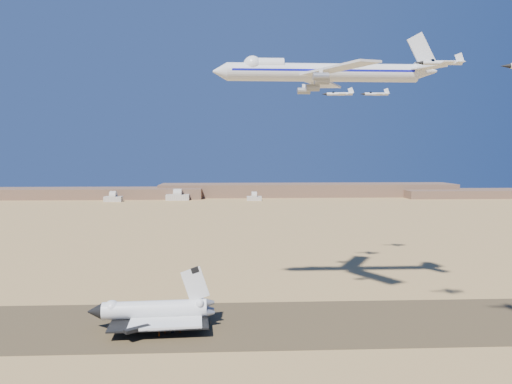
{
  "coord_description": "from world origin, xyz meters",
  "views": [
    {
      "loc": [
        10.5,
        -170.78,
        58.98
      ],
      "look_at": [
        19.33,
        8.0,
        45.73
      ],
      "focal_mm": 35.0,
      "sensor_mm": 36.0,
      "label": 1
    }
  ],
  "objects_px": {
    "crew_b": "(165,331)",
    "chase_jet_d": "(339,94)",
    "carrier_747": "(316,72)",
    "chase_jet_e": "(376,94)",
    "shuttle": "(154,312)",
    "crew_a": "(159,334)",
    "chase_jet_a": "(441,63)",
    "crew_c": "(180,330)"
  },
  "relations": [
    {
      "from": "crew_c",
      "to": "chase_jet_d",
      "type": "bearing_deg",
      "value": -84.62
    },
    {
      "from": "chase_jet_e",
      "to": "chase_jet_d",
      "type": "bearing_deg",
      "value": -135.4
    },
    {
      "from": "crew_b",
      "to": "chase_jet_a",
      "type": "height_order",
      "value": "chase_jet_a"
    },
    {
      "from": "crew_c",
      "to": "chase_jet_a",
      "type": "height_order",
      "value": "chase_jet_a"
    },
    {
      "from": "crew_b",
      "to": "crew_a",
      "type": "bearing_deg",
      "value": 137.56
    },
    {
      "from": "shuttle",
      "to": "carrier_747",
      "type": "xyz_separation_m",
      "value": [
        58.58,
        20.98,
        84.45
      ]
    },
    {
      "from": "shuttle",
      "to": "crew_c",
      "type": "xyz_separation_m",
      "value": [
        9.39,
        -5.19,
        -4.67
      ]
    },
    {
      "from": "shuttle",
      "to": "chase_jet_d",
      "type": "bearing_deg",
      "value": 35.87
    },
    {
      "from": "chase_jet_a",
      "to": "chase_jet_d",
      "type": "xyz_separation_m",
      "value": [
        -11.96,
        85.25,
        1.17
      ]
    },
    {
      "from": "carrier_747",
      "to": "shuttle",
      "type": "bearing_deg",
      "value": -160.74
    },
    {
      "from": "shuttle",
      "to": "carrier_747",
      "type": "height_order",
      "value": "carrier_747"
    },
    {
      "from": "crew_b",
      "to": "crew_c",
      "type": "height_order",
      "value": "crew_c"
    },
    {
      "from": "chase_jet_a",
      "to": "chase_jet_d",
      "type": "relative_size",
      "value": 0.98
    },
    {
      "from": "shuttle",
      "to": "chase_jet_d",
      "type": "height_order",
      "value": "chase_jet_d"
    },
    {
      "from": "carrier_747",
      "to": "chase_jet_d",
      "type": "relative_size",
      "value": 5.74
    },
    {
      "from": "crew_a",
      "to": "chase_jet_d",
      "type": "xyz_separation_m",
      "value": [
        73.66,
        72.53,
        86.45
      ]
    },
    {
      "from": "crew_b",
      "to": "chase_jet_d",
      "type": "relative_size",
      "value": 0.11
    },
    {
      "from": "chase_jet_a",
      "to": "chase_jet_d",
      "type": "bearing_deg",
      "value": 101.05
    },
    {
      "from": "crew_a",
      "to": "chase_jet_a",
      "type": "xyz_separation_m",
      "value": [
        85.62,
        -12.73,
        85.27
      ]
    },
    {
      "from": "crew_a",
      "to": "chase_jet_a",
      "type": "relative_size",
      "value": 0.12
    },
    {
      "from": "crew_a",
      "to": "crew_c",
      "type": "xyz_separation_m",
      "value": [
        6.41,
        3.65,
        0.03
      ]
    },
    {
      "from": "crew_a",
      "to": "carrier_747",
      "type": "bearing_deg",
      "value": -46.39
    },
    {
      "from": "crew_b",
      "to": "chase_jet_d",
      "type": "height_order",
      "value": "chase_jet_d"
    },
    {
      "from": "crew_a",
      "to": "chase_jet_d",
      "type": "height_order",
      "value": "chase_jet_d"
    },
    {
      "from": "carrier_747",
      "to": "chase_jet_d",
      "type": "xyz_separation_m",
      "value": [
        18.06,
        42.71,
        -2.71
      ]
    },
    {
      "from": "crew_a",
      "to": "chase_jet_a",
      "type": "bearing_deg",
      "value": -83.05
    },
    {
      "from": "shuttle",
      "to": "chase_jet_d",
      "type": "distance_m",
      "value": 128.89
    },
    {
      "from": "chase_jet_a",
      "to": "chase_jet_d",
      "type": "height_order",
      "value": "chase_jet_d"
    },
    {
      "from": "crew_c",
      "to": "shuttle",
      "type": "bearing_deg",
      "value": 20.75
    },
    {
      "from": "crew_a",
      "to": "crew_b",
      "type": "distance_m",
      "value": 3.37
    },
    {
      "from": "carrier_747",
      "to": "crew_c",
      "type": "height_order",
      "value": "carrier_747"
    },
    {
      "from": "chase_jet_e",
      "to": "crew_b",
      "type": "bearing_deg",
      "value": -135.36
    },
    {
      "from": "chase_jet_a",
      "to": "chase_jet_e",
      "type": "height_order",
      "value": "chase_jet_e"
    },
    {
      "from": "crew_c",
      "to": "chase_jet_d",
      "type": "height_order",
      "value": "chase_jet_d"
    },
    {
      "from": "carrier_747",
      "to": "chase_jet_e",
      "type": "distance_m",
      "value": 78.16
    },
    {
      "from": "crew_b",
      "to": "chase_jet_a",
      "type": "bearing_deg",
      "value": -114.57
    },
    {
      "from": "shuttle",
      "to": "chase_jet_e",
      "type": "bearing_deg",
      "value": 36.93
    },
    {
      "from": "crew_c",
      "to": "chase_jet_e",
      "type": "height_order",
      "value": "chase_jet_e"
    },
    {
      "from": "shuttle",
      "to": "chase_jet_e",
      "type": "relative_size",
      "value": 2.79
    },
    {
      "from": "shuttle",
      "to": "chase_jet_a",
      "type": "height_order",
      "value": "chase_jet_a"
    },
    {
      "from": "crew_a",
      "to": "crew_b",
      "type": "relative_size",
      "value": 1.07
    },
    {
      "from": "chase_jet_a",
      "to": "crew_c",
      "type": "bearing_deg",
      "value": 171.38
    }
  ]
}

